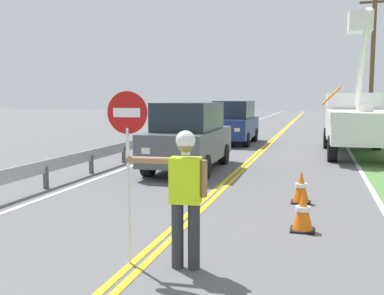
{
  "coord_description": "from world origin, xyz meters",
  "views": [
    {
      "loc": [
        2.27,
        -0.64,
        2.24
      ],
      "look_at": [
        -0.27,
        8.22,
        1.2
      ],
      "focal_mm": 41.1,
      "sensor_mm": 36.0,
      "label": 1
    }
  ],
  "objects_px": {
    "utility_bucket_truck": "(357,119)",
    "traffic_cone_lead": "(303,211)",
    "flagger_worker": "(185,190)",
    "oncoming_suv_nearest": "(189,136)",
    "stop_sign_paddle": "(128,139)",
    "oncoming_suv_second": "(234,122)",
    "traffic_cone_mid": "(301,188)",
    "utility_pole_mid": "(372,61)"
  },
  "relations": [
    {
      "from": "utility_bucket_truck",
      "to": "traffic_cone_lead",
      "type": "bearing_deg",
      "value": -98.56
    },
    {
      "from": "flagger_worker",
      "to": "oncoming_suv_nearest",
      "type": "height_order",
      "value": "oncoming_suv_nearest"
    },
    {
      "from": "stop_sign_paddle",
      "to": "utility_bucket_truck",
      "type": "bearing_deg",
      "value": 73.83
    },
    {
      "from": "oncoming_suv_second",
      "to": "traffic_cone_lead",
      "type": "relative_size",
      "value": 6.6
    },
    {
      "from": "flagger_worker",
      "to": "oncoming_suv_nearest",
      "type": "distance_m",
      "value": 8.02
    },
    {
      "from": "stop_sign_paddle",
      "to": "traffic_cone_lead",
      "type": "relative_size",
      "value": 3.33
    },
    {
      "from": "traffic_cone_lead",
      "to": "traffic_cone_mid",
      "type": "height_order",
      "value": "same"
    },
    {
      "from": "flagger_worker",
      "to": "stop_sign_paddle",
      "type": "height_order",
      "value": "stop_sign_paddle"
    },
    {
      "from": "utility_bucket_truck",
      "to": "traffic_cone_mid",
      "type": "distance_m",
      "value": 9.48
    },
    {
      "from": "flagger_worker",
      "to": "utility_bucket_truck",
      "type": "relative_size",
      "value": 0.27
    },
    {
      "from": "traffic_cone_lead",
      "to": "flagger_worker",
      "type": "bearing_deg",
      "value": -124.24
    },
    {
      "from": "flagger_worker",
      "to": "stop_sign_paddle",
      "type": "distance_m",
      "value": 1.02
    },
    {
      "from": "stop_sign_paddle",
      "to": "utility_pole_mid",
      "type": "height_order",
      "value": "utility_pole_mid"
    },
    {
      "from": "traffic_cone_lead",
      "to": "utility_bucket_truck",
      "type": "bearing_deg",
      "value": 81.44
    },
    {
      "from": "stop_sign_paddle",
      "to": "traffic_cone_mid",
      "type": "distance_m",
      "value": 4.92
    },
    {
      "from": "traffic_cone_lead",
      "to": "traffic_cone_mid",
      "type": "distance_m",
      "value": 2.05
    },
    {
      "from": "utility_pole_mid",
      "to": "traffic_cone_mid",
      "type": "bearing_deg",
      "value": -99.64
    },
    {
      "from": "flagger_worker",
      "to": "traffic_cone_lead",
      "type": "distance_m",
      "value": 2.66
    },
    {
      "from": "flagger_worker",
      "to": "oncoming_suv_nearest",
      "type": "bearing_deg",
      "value": 105.98
    },
    {
      "from": "utility_bucket_truck",
      "to": "traffic_cone_lead",
      "type": "distance_m",
      "value": 11.47
    },
    {
      "from": "utility_pole_mid",
      "to": "utility_bucket_truck",
      "type": "bearing_deg",
      "value": -98.49
    },
    {
      "from": "traffic_cone_mid",
      "to": "flagger_worker",
      "type": "bearing_deg",
      "value": -107.8
    },
    {
      "from": "stop_sign_paddle",
      "to": "oncoming_suv_nearest",
      "type": "height_order",
      "value": "stop_sign_paddle"
    },
    {
      "from": "flagger_worker",
      "to": "stop_sign_paddle",
      "type": "bearing_deg",
      "value": -175.27
    },
    {
      "from": "oncoming_suv_nearest",
      "to": "oncoming_suv_second",
      "type": "relative_size",
      "value": 1.0
    },
    {
      "from": "stop_sign_paddle",
      "to": "utility_pole_mid",
      "type": "distance_m",
      "value": 25.54
    },
    {
      "from": "utility_bucket_truck",
      "to": "oncoming_suv_nearest",
      "type": "distance_m",
      "value": 7.82
    },
    {
      "from": "oncoming_suv_nearest",
      "to": "oncoming_suv_second",
      "type": "xyz_separation_m",
      "value": [
        -0.12,
        8.3,
        0.0
      ]
    },
    {
      "from": "stop_sign_paddle",
      "to": "traffic_cone_lead",
      "type": "xyz_separation_m",
      "value": [
        2.21,
        2.18,
        -1.37
      ]
    },
    {
      "from": "oncoming_suv_nearest",
      "to": "utility_pole_mid",
      "type": "distance_m",
      "value": 18.71
    },
    {
      "from": "flagger_worker",
      "to": "oncoming_suv_second",
      "type": "relative_size",
      "value": 0.4
    },
    {
      "from": "utility_bucket_truck",
      "to": "utility_pole_mid",
      "type": "distance_m",
      "value": 11.83
    },
    {
      "from": "traffic_cone_lead",
      "to": "traffic_cone_mid",
      "type": "xyz_separation_m",
      "value": [
        -0.1,
        2.05,
        0.0
      ]
    },
    {
      "from": "flagger_worker",
      "to": "utility_bucket_truck",
      "type": "xyz_separation_m",
      "value": [
        3.14,
        13.41,
        0.37
      ]
    },
    {
      "from": "oncoming_suv_second",
      "to": "traffic_cone_mid",
      "type": "distance_m",
      "value": 12.43
    },
    {
      "from": "stop_sign_paddle",
      "to": "utility_bucket_truck",
      "type": "xyz_separation_m",
      "value": [
        3.91,
        13.47,
        -0.29
      ]
    },
    {
      "from": "traffic_cone_mid",
      "to": "utility_pole_mid",
      "type": "bearing_deg",
      "value": 80.36
    },
    {
      "from": "utility_bucket_truck",
      "to": "oncoming_suv_second",
      "type": "height_order",
      "value": "utility_bucket_truck"
    },
    {
      "from": "utility_bucket_truck",
      "to": "oncoming_suv_nearest",
      "type": "relative_size",
      "value": 1.48
    },
    {
      "from": "oncoming_suv_second",
      "to": "traffic_cone_lead",
      "type": "distance_m",
      "value": 14.42
    },
    {
      "from": "utility_bucket_truck",
      "to": "oncoming_suv_second",
      "type": "bearing_deg",
      "value": 154.54
    },
    {
      "from": "flagger_worker",
      "to": "stop_sign_paddle",
      "type": "relative_size",
      "value": 0.78
    }
  ]
}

